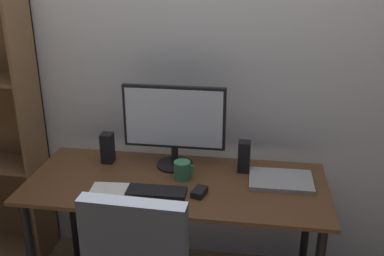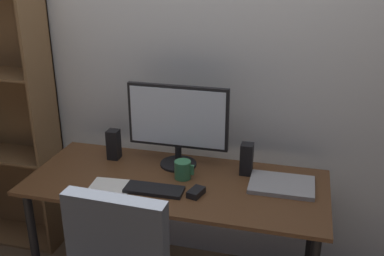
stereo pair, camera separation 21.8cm
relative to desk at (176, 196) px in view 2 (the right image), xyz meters
The scene contains 10 objects.
back_wall 0.82m from the desk, 90.00° to the left, with size 6.40×0.10×2.60m, color silver.
desk is the anchor object (origin of this frame).
monitor 0.40m from the desk, 102.74° to the left, with size 0.55×0.20×0.45m.
keyboard 0.18m from the desk, 119.55° to the right, with size 0.29×0.11×0.02m, color black.
mouse 0.21m from the desk, 40.73° to the right, with size 0.06×0.10×0.03m, color black.
coffee_mug 0.15m from the desk, 56.54° to the left, with size 0.10×0.09×0.10m.
laptop 0.54m from the desk, ahead, with size 0.32×0.23×0.02m, color #99999E.
speaker_left 0.48m from the desk, 157.63° to the left, with size 0.06×0.07×0.17m, color black.
speaker_right 0.42m from the desk, 27.06° to the left, with size 0.06×0.07×0.17m, color black.
paper_sheet 0.37m from the desk, 145.09° to the right, with size 0.21×0.30×0.00m, color white.
Camera 2 is at (0.59, -1.94, 1.83)m, focal length 41.76 mm.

